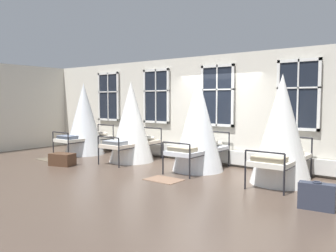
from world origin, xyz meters
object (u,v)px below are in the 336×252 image
cot_first (84,120)px  cot_second (131,123)px  travel_trunk (62,159)px  suitcase_dark (317,196)px  cot_fourth (281,130)px  cot_third (198,124)px

cot_first → cot_second: 2.17m
travel_trunk → cot_second: bearing=57.3°
suitcase_dark → cot_second: bearing=158.8°
cot_second → suitcase_dark: (5.49, -1.42, -0.91)m
cot_second → cot_fourth: (4.39, 0.01, 0.01)m
suitcase_dark → cot_fourth: bearing=120.8°
cot_first → suitcase_dark: (7.66, -1.46, -0.92)m
travel_trunk → cot_fourth: bearing=16.8°
cot_second → travel_trunk: (-1.05, -1.63, -0.97)m
cot_third → travel_trunk: (-3.29, -1.71, -1.01)m
cot_first → cot_second: size_ratio=1.01×
travel_trunk → cot_third: bearing=27.5°
cot_second → travel_trunk: 2.17m
cot_fourth → travel_trunk: (-5.44, -1.64, -0.97)m
cot_fourth → cot_third: bearing=87.9°
cot_second → cot_third: cot_third is taller
cot_first → cot_second: (2.17, -0.04, -0.01)m
suitcase_dark → travel_trunk: 6.54m
cot_third → cot_fourth: cot_third is taller
cot_first → cot_fourth: (6.56, -0.03, 0.00)m
cot_fourth → travel_trunk: size_ratio=3.67×
cot_third → suitcase_dark: bearing=-114.1°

